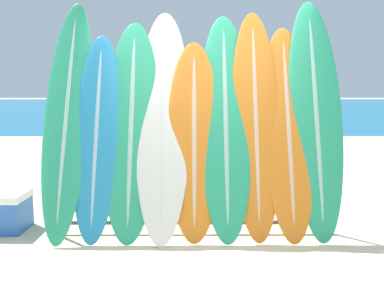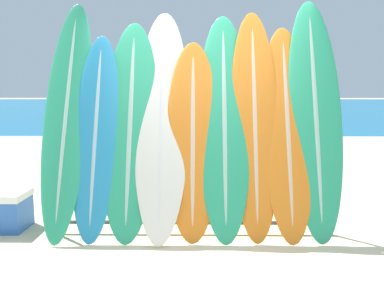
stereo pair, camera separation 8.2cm
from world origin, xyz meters
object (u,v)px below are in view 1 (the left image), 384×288
(person_mid_beach, at_px, (207,119))
(surfboard_slot_2, at_px, (131,126))
(surfboard_slot_6, at_px, (256,122))
(surfboard_slot_0, at_px, (68,114))
(cooler_box, at_px, (2,211))
(person_far_left, at_px, (92,122))
(surfboard_slot_3, at_px, (163,120))
(surfboard_slot_7, at_px, (288,129))
(surfboard_slot_5, at_px, (225,123))
(surfboard_slot_8, at_px, (315,115))
(person_near_water, at_px, (260,114))
(surfboard_slot_4, at_px, (194,138))
(surfboard_slot_1, at_px, (97,134))
(surfboard_rack, at_px, (192,192))

(person_mid_beach, bearing_deg, surfboard_slot_2, 162.42)
(surfboard_slot_6, distance_m, person_mid_beach, 5.13)
(surfboard_slot_0, height_order, cooler_box, surfboard_slot_0)
(person_far_left, bearing_deg, surfboard_slot_3, -70.12)
(surfboard_slot_3, relative_size, surfboard_slot_7, 1.09)
(person_far_left, bearing_deg, surfboard_slot_5, -61.59)
(surfboard_slot_0, height_order, surfboard_slot_8, surfboard_slot_0)
(surfboard_slot_5, distance_m, cooler_box, 2.59)
(surfboard_slot_2, distance_m, surfboard_slot_8, 1.93)
(surfboard_slot_0, xyz_separation_m, surfboard_slot_3, (1.00, -0.02, -0.05))
(surfboard_slot_2, height_order, person_near_water, surfboard_slot_2)
(surfboard_slot_6, height_order, person_near_water, surfboard_slot_6)
(surfboard_slot_3, bearing_deg, surfboard_slot_4, -15.82)
(surfboard_slot_1, height_order, surfboard_slot_2, surfboard_slot_2)
(surfboard_slot_7, height_order, person_far_left, surfboard_slot_7)
(surfboard_slot_3, distance_m, surfboard_slot_7, 1.31)
(surfboard_slot_0, distance_m, surfboard_slot_1, 0.39)
(surfboard_slot_5, distance_m, person_mid_beach, 5.12)
(person_mid_beach, height_order, person_far_left, person_far_left)
(person_near_water, distance_m, cooler_box, 7.91)
(surfboard_slot_8, xyz_separation_m, cooler_box, (-3.35, -0.01, -1.03))
(person_near_water, bearing_deg, surfboard_rack, -31.28)
(surfboard_slot_1, height_order, surfboard_slot_6, surfboard_slot_6)
(surfboard_slot_8, relative_size, person_mid_beach, 1.63)
(person_near_water, bearing_deg, surfboard_slot_6, -26.25)
(person_far_left, bearing_deg, surfboard_slot_2, -75.41)
(surfboard_slot_6, distance_m, surfboard_slot_7, 0.35)
(surfboard_slot_1, relative_size, surfboard_slot_5, 0.90)
(surfboard_slot_2, bearing_deg, surfboard_slot_6, -0.15)
(surfboard_slot_0, distance_m, surfboard_slot_3, 1.01)
(surfboard_rack, height_order, person_mid_beach, person_mid_beach)
(surfboard_slot_5, height_order, cooler_box, surfboard_slot_5)
(surfboard_slot_0, xyz_separation_m, person_near_water, (3.30, 6.73, -0.41))
(surfboard_rack, xyz_separation_m, surfboard_slot_7, (1.00, 0.08, 0.65))
(surfboard_slot_2, xyz_separation_m, surfboard_slot_4, (0.65, -0.06, -0.12))
(surfboard_slot_4, distance_m, surfboard_slot_5, 0.37)
(surfboard_slot_2, distance_m, person_mid_beach, 5.22)
(surfboard_slot_4, bearing_deg, surfboard_slot_6, 5.07)
(surfboard_slot_2, relative_size, person_far_left, 1.34)
(surfboard_slot_6, distance_m, person_far_left, 4.02)
(surfboard_slot_1, xyz_separation_m, surfboard_slot_7, (1.98, 0.01, 0.04))
(surfboard_slot_3, distance_m, surfboard_slot_4, 0.38)
(surfboard_slot_7, bearing_deg, surfboard_slot_8, 7.87)
(surfboard_slot_8, bearing_deg, surfboard_slot_1, -178.61)
(surfboard_slot_1, bearing_deg, surfboard_slot_3, 5.84)
(surfboard_slot_0, bearing_deg, surfboard_slot_7, -1.85)
(surfboard_slot_1, distance_m, surfboard_slot_7, 1.98)
(surfboard_slot_2, bearing_deg, person_mid_beach, 78.73)
(surfboard_slot_3, xyz_separation_m, surfboard_slot_7, (1.30, -0.05, -0.10))
(surfboard_rack, distance_m, surfboard_slot_5, 0.80)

